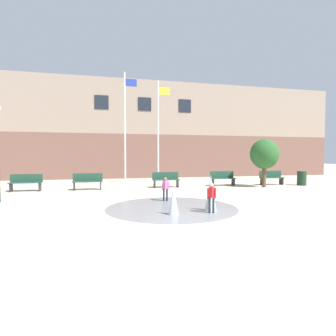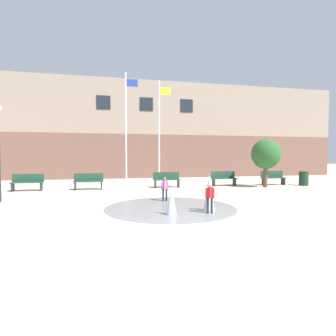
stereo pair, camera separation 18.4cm
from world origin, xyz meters
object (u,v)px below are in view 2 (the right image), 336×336
park_bench_far_left (27,182)px  trash_can (304,178)px  flagpole_right (160,130)px  street_tree_near_building (266,154)px  child_running (165,187)px  flagpole_left (126,126)px  park_bench_center (167,179)px  park_bench_under_right_flagpole (224,178)px  park_bench_left_of_flagpoles (89,181)px  park_bench_far_right (273,178)px  child_with_pink_shirt (210,196)px

park_bench_far_left → trash_can: (16.33, -0.79, -0.03)m
flagpole_right → street_tree_near_building: bearing=-22.6°
child_running → flagpole_left: bearing=2.6°
park_bench_center → street_tree_near_building: size_ratio=0.55×
park_bench_under_right_flagpole → flagpole_left: (-5.98, 1.21, 3.28)m
child_running → park_bench_left_of_flagpoles: bearing=28.0°
park_bench_far_right → street_tree_near_building: bearing=-138.9°
child_with_pink_shirt → child_running: same height
park_bench_left_of_flagpoles → park_bench_under_right_flagpole: bearing=1.6°
park_bench_center → flagpole_left: size_ratio=0.23×
park_bench_under_right_flagpole → street_tree_near_building: street_tree_near_building is taller
park_bench_left_of_flagpoles → flagpole_right: size_ratio=0.24×
park_bench_under_right_flagpole → trash_can: (5.02, -0.94, -0.03)m
park_bench_under_right_flagpole → park_bench_left_of_flagpoles: bearing=-178.4°
park_bench_center → child_running: (-1.04, -4.66, 0.10)m
park_bench_far_left → park_bench_under_right_flagpole: bearing=0.8°
park_bench_far_left → park_bench_left_of_flagpoles: 3.15m
park_bench_center → trash_can: bearing=-5.6°
park_bench_left_of_flagpoles → street_tree_near_building: (10.27, -1.05, 1.50)m
park_bench_far_left → child_running: (6.58, -4.60, 0.10)m
park_bench_far_right → flagpole_left: 9.97m
flagpole_left → park_bench_under_right_flagpole: bearing=-11.4°
park_bench_far_left → child_with_pink_shirt: size_ratio=1.62×
park_bench_left_of_flagpoles → flagpole_left: size_ratio=0.23×
park_bench_left_of_flagpoles → street_tree_near_building: street_tree_near_building is taller
park_bench_far_right → flagpole_right: flagpole_right is taller
flagpole_left → flagpole_right: size_ratio=1.06×
park_bench_under_right_flagpole → flagpole_left: flagpole_left is taller
child_with_pink_shirt → flagpole_right: (-0.13, 8.56, 2.97)m
trash_can → street_tree_near_building: (-2.92, -0.34, 1.53)m
child_running → flagpole_right: bearing=-17.3°
park_bench_center → flagpole_right: (-0.19, 1.30, 3.07)m
trash_can → street_tree_near_building: street_tree_near_building is taller
park_bench_center → park_bench_under_right_flagpole: same height
flagpole_right → child_running: bearing=-98.1°
park_bench_left_of_flagpoles → park_bench_far_left: bearing=178.6°
street_tree_near_building → flagpole_right: bearing=157.4°
park_bench_left_of_flagpoles → child_with_pink_shirt: bearing=-58.2°
park_bench_far_right → park_bench_left_of_flagpoles: bearing=-179.9°
child_running → flagpole_left: (-1.25, 5.96, 3.18)m
child_with_pink_shirt → park_bench_left_of_flagpoles: bearing=-103.5°
park_bench_far_right → flagpole_right: bearing=168.8°
park_bench_left_of_flagpoles → child_running: bearing=-52.8°
street_tree_near_building → child_running: bearing=-153.1°
park_bench_far_right → child_with_pink_shirt: (-7.08, -7.14, 0.10)m
park_bench_left_of_flagpoles → park_bench_center: same height
child_running → street_tree_near_building: bearing=-72.2°
child_with_pink_shirt → street_tree_near_building: size_ratio=0.34×
trash_can → street_tree_near_building: 3.31m
child_with_pink_shirt → flagpole_left: (-2.22, 8.56, 3.18)m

